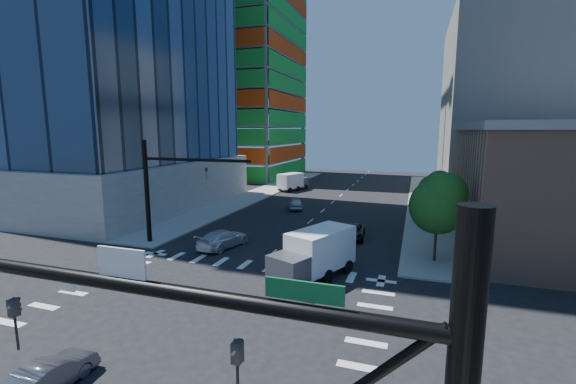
% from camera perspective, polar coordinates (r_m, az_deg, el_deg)
% --- Properties ---
extents(ground, '(160.00, 160.00, 0.00)m').
position_cam_1_polar(ground, '(21.88, -14.34, -18.28)').
color(ground, black).
rests_on(ground, ground).
extents(road_markings, '(20.00, 20.00, 0.01)m').
position_cam_1_polar(road_markings, '(21.88, -14.34, -18.27)').
color(road_markings, silver).
rests_on(road_markings, ground).
extents(sidewalk_ne, '(5.00, 60.00, 0.15)m').
position_cam_1_polar(sidewalk_ne, '(57.07, 19.88, -1.39)').
color(sidewalk_ne, gray).
rests_on(sidewalk_ne, ground).
extents(sidewalk_nw, '(5.00, 60.00, 0.15)m').
position_cam_1_polar(sidewalk_nw, '(61.63, -4.01, -0.11)').
color(sidewalk_nw, gray).
rests_on(sidewalk_nw, ground).
extents(construction_building, '(25.16, 34.50, 70.60)m').
position_cam_1_polar(construction_building, '(88.19, -7.91, 18.62)').
color(construction_building, gray).
rests_on(construction_building, ground).
extents(bg_building_ne, '(24.00, 30.00, 28.00)m').
position_cam_1_polar(bg_building_ne, '(73.10, 31.88, 10.96)').
color(bg_building_ne, slate).
rests_on(bg_building_ne, ground).
extents(signal_mast_nw, '(10.20, 0.40, 9.00)m').
position_cam_1_polar(signal_mast_nw, '(34.93, -18.32, 1.31)').
color(signal_mast_nw, black).
rests_on(signal_mast_nw, sidewalk_nw).
extents(tree_south, '(4.16, 4.16, 6.82)m').
position_cam_1_polar(tree_south, '(30.60, 21.56, -1.45)').
color(tree_south, '#382316').
rests_on(tree_south, sidewalk_ne).
extents(tree_north, '(3.54, 3.52, 5.78)m').
position_cam_1_polar(tree_north, '(42.56, 21.12, 0.44)').
color(tree_north, '#382316').
rests_on(tree_north, sidewalk_ne).
extents(car_nb_far, '(2.47, 4.75, 1.28)m').
position_cam_1_polar(car_nb_far, '(36.55, 9.55, -5.78)').
color(car_nb_far, black).
rests_on(car_nb_far, ground).
extents(car_sb_near, '(3.23, 5.57, 1.52)m').
position_cam_1_polar(car_sb_near, '(33.74, -9.59, -6.84)').
color(car_sb_near, white).
rests_on(car_sb_near, ground).
extents(car_sb_mid, '(2.96, 4.54, 1.44)m').
position_cam_1_polar(car_sb_mid, '(49.06, 1.14, -1.73)').
color(car_sb_mid, silver).
rests_on(car_sb_mid, ground).
extents(car_sb_cross, '(1.43, 3.92, 1.28)m').
position_cam_1_polar(car_sb_cross, '(18.75, -32.04, -22.20)').
color(car_sb_cross, '#545459').
rests_on(car_sb_cross, ground).
extents(box_truck_near, '(4.86, 6.76, 3.26)m').
position_cam_1_polar(box_truck_near, '(26.22, 3.53, -9.86)').
color(box_truck_near, black).
rests_on(box_truck_near, ground).
extents(box_truck_far, '(4.15, 5.98, 2.89)m').
position_cam_1_polar(box_truck_far, '(64.43, 0.86, 1.39)').
color(box_truck_far, black).
rests_on(box_truck_far, ground).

